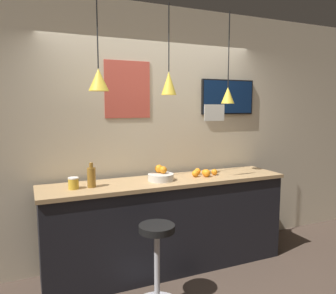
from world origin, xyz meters
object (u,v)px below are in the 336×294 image
(juice_bottle, at_px, (91,177))
(spread_jar, at_px, (73,183))
(bar_stool, at_px, (157,259))
(fruit_bowl, at_px, (161,175))
(mounted_tv, at_px, (228,97))

(juice_bottle, distance_m, spread_jar, 0.18)
(bar_stool, relative_size, fruit_bowl, 2.78)
(juice_bottle, relative_size, spread_jar, 2.16)
(mounted_tv, bearing_deg, juice_bottle, -168.47)
(juice_bottle, bearing_deg, bar_stool, -53.93)
(bar_stool, xyz_separation_m, mounted_tv, (1.34, 0.96, 1.44))
(juice_bottle, height_order, mounted_tv, mounted_tv)
(fruit_bowl, bearing_deg, mounted_tv, 18.74)
(juice_bottle, bearing_deg, mounted_tv, 11.53)
(juice_bottle, distance_m, mounted_tv, 1.98)
(mounted_tv, bearing_deg, spread_jar, -169.45)
(bar_stool, height_order, mounted_tv, mounted_tv)
(bar_stool, xyz_separation_m, fruit_bowl, (0.29, 0.61, 0.60))
(mounted_tv, bearing_deg, bar_stool, -144.29)
(fruit_bowl, distance_m, juice_bottle, 0.73)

